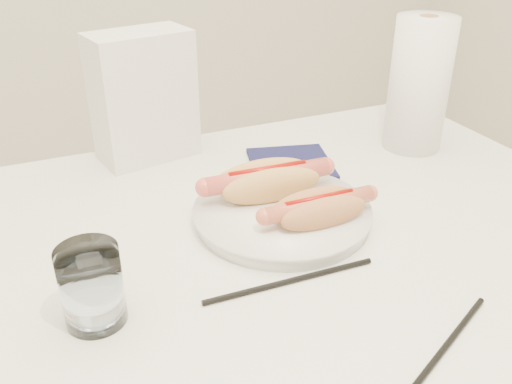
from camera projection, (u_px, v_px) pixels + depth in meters
name	position (u px, v px, depth m)	size (l,w,h in m)	color
table	(234.00, 284.00, 0.77)	(1.20, 0.80, 0.75)	white
plate	(282.00, 216.00, 0.80)	(0.25, 0.25, 0.02)	white
hotdog_left	(267.00, 181.00, 0.82)	(0.19, 0.08, 0.05)	#DFA359
hotdog_right	(319.00, 209.00, 0.76)	(0.16, 0.06, 0.04)	#C67F4D
water_glass	(92.00, 286.00, 0.60)	(0.07, 0.07, 0.09)	white
chopstick_near	(290.00, 281.00, 0.68)	(0.01, 0.01, 0.23)	black
chopstick_far	(440.00, 354.00, 0.57)	(0.01, 0.01, 0.22)	black
napkin_box	(143.00, 97.00, 0.95)	(0.17, 0.09, 0.22)	silver
navy_napkin	(291.00, 163.00, 0.97)	(0.14, 0.14, 0.01)	#13143C
paper_towel_roll	(419.00, 85.00, 0.99)	(0.11, 0.11, 0.24)	white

